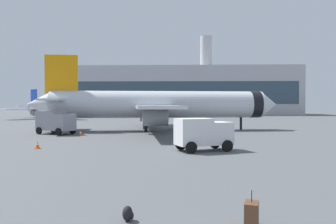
% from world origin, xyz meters
% --- Properties ---
extents(airplane_at_gate, '(35.73, 32.36, 10.50)m').
position_xyz_m(airplane_at_gate, '(-3.36, 42.17, 3.66)').
color(airplane_at_gate, silver).
rests_on(airplane_at_gate, ground).
extents(airplane_taxiing, '(22.79, 21.07, 7.98)m').
position_xyz_m(airplane_taxiing, '(-34.01, 81.87, 2.78)').
color(airplane_taxiing, silver).
rests_on(airplane_taxiing, ground).
extents(service_truck, '(5.28, 4.18, 2.90)m').
position_xyz_m(service_truck, '(-15.63, 35.59, 1.61)').
color(service_truck, gray).
rests_on(service_truck, ground).
extents(cargo_van, '(4.83, 3.63, 2.60)m').
position_xyz_m(cargo_van, '(1.69, 21.17, 1.45)').
color(cargo_van, white).
rests_on(cargo_van, ground).
extents(safety_cone_near, '(0.44, 0.44, 0.69)m').
position_xyz_m(safety_cone_near, '(-14.58, 38.04, 0.34)').
color(safety_cone_near, '#F2590C').
rests_on(safety_cone_near, ground).
extents(safety_cone_mid, '(0.44, 0.44, 0.61)m').
position_xyz_m(safety_cone_mid, '(-11.92, 33.78, 0.30)').
color(safety_cone_mid, '#F2590C').
rests_on(safety_cone_mid, ground).
extents(safety_cone_far, '(0.44, 0.44, 0.61)m').
position_xyz_m(safety_cone_far, '(-12.05, 22.01, 0.30)').
color(safety_cone_far, '#F2590C').
rests_on(safety_cone_far, ground).
extents(rolling_suitcase, '(0.56, 0.72, 1.10)m').
position_xyz_m(rolling_suitcase, '(2.05, 4.51, 0.39)').
color(rolling_suitcase, brown).
rests_on(rolling_suitcase, ground).
extents(traveller_backpack, '(0.36, 0.40, 0.48)m').
position_xyz_m(traveller_backpack, '(-1.76, 4.86, 0.23)').
color(traveller_backpack, black).
rests_on(traveller_backpack, ground).
extents(terminal_building, '(86.49, 23.94, 29.19)m').
position_xyz_m(terminal_building, '(-1.28, 121.31, 8.69)').
color(terminal_building, '#B2B2B7').
rests_on(terminal_building, ground).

